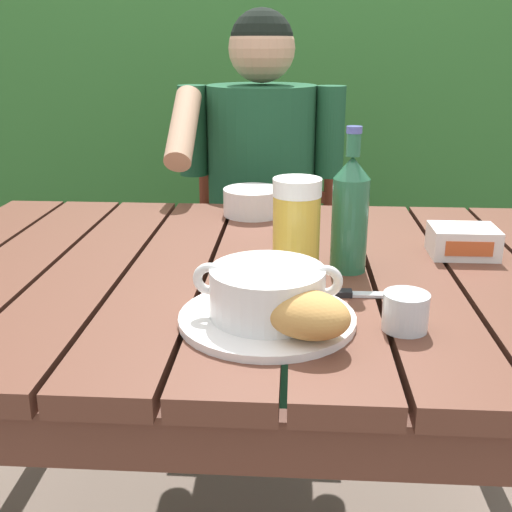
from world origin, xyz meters
TOP-DOWN VIEW (x-y plane):
  - dining_table at (0.00, 0.00)m, footprint 1.33×0.94m
  - hedge_backdrop at (0.05, 1.87)m, footprint 3.99×0.93m
  - chair_near_diner at (-0.02, 0.91)m, footprint 0.48×0.47m
  - person_eating at (-0.02, 0.71)m, footprint 0.48×0.47m
  - serving_plate at (0.05, -0.25)m, footprint 0.27×0.27m
  - soup_bowl at (0.05, -0.25)m, footprint 0.22×0.17m
  - bread_roll at (0.10, -0.31)m, footprint 0.15×0.14m
  - beer_glass at (0.09, -0.05)m, footprint 0.08×0.08m
  - beer_bottle at (0.18, -0.01)m, footprint 0.07×0.07m
  - water_glass_small at (0.25, -0.26)m, footprint 0.07×0.07m
  - butter_tub at (0.42, 0.09)m, footprint 0.13×0.10m
  - table_knife at (0.18, -0.14)m, footprint 0.17×0.02m
  - diner_bowl at (-0.02, 0.37)m, footprint 0.14×0.14m

SIDE VIEW (x-z plane):
  - chair_near_diner at x=-0.02m, z-range -0.01..0.94m
  - dining_table at x=0.00m, z-range 0.28..1.02m
  - person_eating at x=-0.02m, z-range 0.11..1.34m
  - table_knife at x=0.18m, z-range 0.73..0.74m
  - serving_plate at x=0.05m, z-range 0.73..0.75m
  - water_glass_small at x=0.25m, z-range 0.73..0.79m
  - butter_tub at x=0.42m, z-range 0.73..0.79m
  - diner_bowl at x=-0.02m, z-range 0.73..0.80m
  - bread_roll at x=0.10m, z-range 0.75..0.81m
  - soup_bowl at x=0.05m, z-range 0.75..0.83m
  - beer_glass at x=0.09m, z-range 0.74..0.91m
  - beer_bottle at x=0.18m, z-range 0.71..0.98m
  - hedge_backdrop at x=0.05m, z-range 0.01..1.99m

